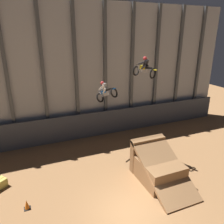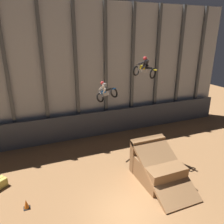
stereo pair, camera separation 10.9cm
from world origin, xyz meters
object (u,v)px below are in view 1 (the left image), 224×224
object	(u,v)px
dirt_ramp	(156,166)
rider_bike_left_air	(106,92)
traffic_cone_near_ramp	(27,205)
rider_bike_right_air	(145,69)

from	to	relation	value
dirt_ramp	rider_bike_left_air	world-z (taller)	rider_bike_left_air
rider_bike_left_air	traffic_cone_near_ramp	distance (m)	8.69
traffic_cone_near_ramp	rider_bike_left_air	bearing A→B (deg)	29.68
rider_bike_left_air	dirt_ramp	bearing A→B (deg)	-92.21
dirt_ramp	rider_bike_left_air	bearing A→B (deg)	119.36
dirt_ramp	traffic_cone_near_ramp	size ratio (longest dim) A/B	7.90
rider_bike_left_air	traffic_cone_near_ramp	xyz separation A→B (m)	(-6.15, -3.50, -5.05)
rider_bike_left_air	rider_bike_right_air	size ratio (longest dim) A/B	1.02
dirt_ramp	rider_bike_left_air	size ratio (longest dim) A/B	2.53
dirt_ramp	rider_bike_right_air	xyz separation A→B (m)	(0.34, 2.70, 6.14)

